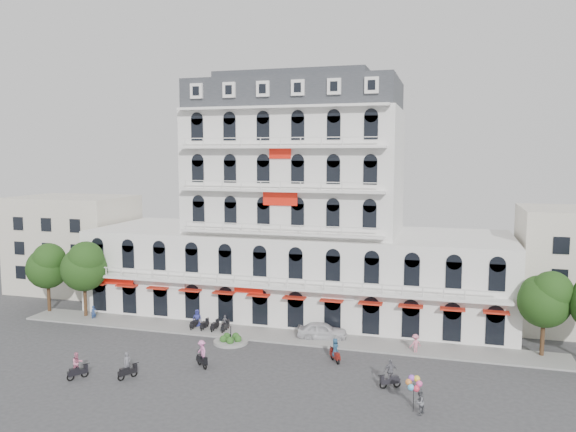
# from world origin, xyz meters

# --- Properties ---
(ground) EXTENTS (120.00, 120.00, 0.00)m
(ground) POSITION_xyz_m (0.00, 0.00, 0.00)
(ground) COLOR #38383A
(ground) RESTS_ON ground
(sidewalk) EXTENTS (53.00, 4.00, 0.16)m
(sidewalk) POSITION_xyz_m (0.00, 9.00, 0.08)
(sidewalk) COLOR gray
(sidewalk) RESTS_ON ground
(main_building) EXTENTS (45.00, 15.00, 25.80)m
(main_building) POSITION_xyz_m (0.00, 18.00, 9.96)
(main_building) COLOR silver
(main_building) RESTS_ON ground
(flank_building_west) EXTENTS (14.00, 10.00, 12.00)m
(flank_building_west) POSITION_xyz_m (-30.00, 20.00, 6.00)
(flank_building_west) COLOR beige
(flank_building_west) RESTS_ON ground
(traffic_island) EXTENTS (3.20, 3.20, 1.60)m
(traffic_island) POSITION_xyz_m (-3.00, 6.00, 0.26)
(traffic_island) COLOR gray
(traffic_island) RESTS_ON ground
(parked_scooter_row) EXTENTS (4.40, 1.80, 1.10)m
(parked_scooter_row) POSITION_xyz_m (-6.35, 8.80, 0.00)
(parked_scooter_row) COLOR black
(parked_scooter_row) RESTS_ON ground
(tree_west_outer) EXTENTS (4.50, 4.48, 7.76)m
(tree_west_outer) POSITION_xyz_m (-25.95, 9.98, 5.35)
(tree_west_outer) COLOR #382314
(tree_west_outer) RESTS_ON ground
(tree_west_inner) EXTENTS (4.76, 4.76, 8.25)m
(tree_west_inner) POSITION_xyz_m (-20.95, 9.48, 5.68)
(tree_west_inner) COLOR #382314
(tree_west_inner) RESTS_ON ground
(tree_east_inner) EXTENTS (4.40, 4.37, 7.57)m
(tree_east_inner) POSITION_xyz_m (24.05, 9.98, 5.21)
(tree_east_inner) COLOR #382314
(tree_east_inner) RESTS_ON ground
(parked_car) EXTENTS (4.95, 2.69, 1.60)m
(parked_car) POSITION_xyz_m (4.82, 9.50, 0.80)
(parked_car) COLOR silver
(parked_car) RESTS_ON ground
(rider_west) EXTENTS (1.04, 1.54, 2.12)m
(rider_west) POSITION_xyz_m (-7.63, -3.91, 0.95)
(rider_west) COLOR black
(rider_west) RESTS_ON ground
(rider_southwest) EXTENTS (1.13, 1.48, 2.14)m
(rider_southwest) POSITION_xyz_m (-11.31, -5.03, 1.09)
(rider_southwest) COLOR black
(rider_southwest) RESTS_ON ground
(rider_east) EXTENTS (1.15, 1.46, 2.05)m
(rider_east) POSITION_xyz_m (7.16, 3.97, 1.00)
(rider_east) COLOR maroon
(rider_east) RESTS_ON ground
(rider_northeast) EXTENTS (1.55, 1.02, 2.25)m
(rider_northeast) POSITION_xyz_m (12.13, -0.10, 1.12)
(rider_northeast) COLOR #232227
(rider_northeast) RESTS_ON ground
(rider_center) EXTENTS (1.37, 1.27, 2.27)m
(rider_center) POSITION_xyz_m (-3.09, -0.13, 1.21)
(rider_center) COLOR black
(rider_center) RESTS_ON ground
(pedestrian_left) EXTENTS (1.05, 0.89, 1.83)m
(pedestrian_left) POSITION_xyz_m (-8.01, 9.50, 0.92)
(pedestrian_left) COLOR navy
(pedestrian_left) RESTS_ON ground
(pedestrian_mid) EXTENTS (0.95, 0.61, 1.50)m
(pedestrian_mid) POSITION_xyz_m (-5.00, 9.50, 0.75)
(pedestrian_mid) COLOR slate
(pedestrian_mid) RESTS_ON ground
(pedestrian_right) EXTENTS (1.29, 1.20, 1.75)m
(pedestrian_right) POSITION_xyz_m (13.51, 7.83, 0.88)
(pedestrian_right) COLOR #D67189
(pedestrian_right) RESTS_ON ground
(pedestrian_far) EXTENTS (0.61, 0.67, 1.53)m
(pedestrian_far) POSITION_xyz_m (-19.52, 8.81, 0.77)
(pedestrian_far) COLOR navy
(pedestrian_far) RESTS_ON ground
(balloon_vendor) EXTENTS (1.43, 1.34, 2.45)m
(balloon_vendor) POSITION_xyz_m (14.28, -3.75, 1.26)
(balloon_vendor) COLOR slate
(balloon_vendor) RESTS_ON ground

